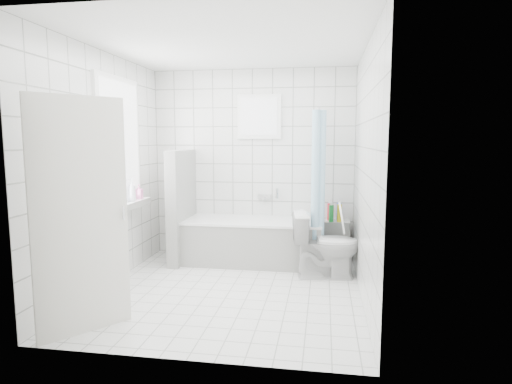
# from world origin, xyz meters

# --- Properties ---
(ground) EXTENTS (3.00, 3.00, 0.00)m
(ground) POSITION_xyz_m (0.00, 0.00, 0.00)
(ground) COLOR white
(ground) RESTS_ON ground
(ceiling) EXTENTS (3.00, 3.00, 0.00)m
(ceiling) POSITION_xyz_m (0.00, 0.00, 2.60)
(ceiling) COLOR white
(ceiling) RESTS_ON ground
(wall_back) EXTENTS (2.80, 0.02, 2.60)m
(wall_back) POSITION_xyz_m (0.00, 1.50, 1.30)
(wall_back) COLOR white
(wall_back) RESTS_ON ground
(wall_front) EXTENTS (2.80, 0.02, 2.60)m
(wall_front) POSITION_xyz_m (0.00, -1.50, 1.30)
(wall_front) COLOR white
(wall_front) RESTS_ON ground
(wall_left) EXTENTS (0.02, 3.00, 2.60)m
(wall_left) POSITION_xyz_m (-1.40, 0.00, 1.30)
(wall_left) COLOR white
(wall_left) RESTS_ON ground
(wall_right) EXTENTS (0.02, 3.00, 2.60)m
(wall_right) POSITION_xyz_m (1.40, 0.00, 1.30)
(wall_right) COLOR white
(wall_right) RESTS_ON ground
(window_left) EXTENTS (0.01, 0.90, 1.40)m
(window_left) POSITION_xyz_m (-1.35, 0.30, 1.60)
(window_left) COLOR white
(window_left) RESTS_ON wall_left
(window_back) EXTENTS (0.50, 0.01, 0.50)m
(window_back) POSITION_xyz_m (0.10, 1.46, 1.95)
(window_back) COLOR white
(window_back) RESTS_ON wall_back
(window_sill) EXTENTS (0.18, 1.02, 0.08)m
(window_sill) POSITION_xyz_m (-1.31, 0.30, 0.86)
(window_sill) COLOR white
(window_sill) RESTS_ON wall_left
(door) EXTENTS (0.53, 0.65, 2.00)m
(door) POSITION_xyz_m (-1.00, -1.17, 1.00)
(door) COLOR silver
(door) RESTS_ON ground
(bathtub) EXTENTS (1.81, 0.77, 0.58)m
(bathtub) POSITION_xyz_m (0.07, 1.12, 0.29)
(bathtub) COLOR white
(bathtub) RESTS_ON ground
(partition_wall) EXTENTS (0.15, 0.85, 1.50)m
(partition_wall) POSITION_xyz_m (-0.90, 1.07, 0.75)
(partition_wall) COLOR white
(partition_wall) RESTS_ON ground
(tiled_ledge) EXTENTS (0.40, 0.24, 0.55)m
(tiled_ledge) POSITION_xyz_m (1.15, 1.38, 0.28)
(tiled_ledge) COLOR white
(tiled_ledge) RESTS_ON ground
(toilet) EXTENTS (0.83, 0.54, 0.79)m
(toilet) POSITION_xyz_m (1.03, 0.65, 0.40)
(toilet) COLOR white
(toilet) RESTS_ON ground
(curtain_rod) EXTENTS (0.02, 0.80, 0.02)m
(curtain_rod) POSITION_xyz_m (0.92, 1.10, 2.00)
(curtain_rod) COLOR silver
(curtain_rod) RESTS_ON wall_back
(shower_curtain) EXTENTS (0.14, 0.48, 1.78)m
(shower_curtain) POSITION_xyz_m (0.92, 0.97, 1.10)
(shower_curtain) COLOR #4297C2
(shower_curtain) RESTS_ON curtain_rod
(tub_faucet) EXTENTS (0.18, 0.06, 0.06)m
(tub_faucet) POSITION_xyz_m (0.17, 1.46, 0.85)
(tub_faucet) COLOR silver
(tub_faucet) RESTS_ON wall_back
(sill_bottles) EXTENTS (0.15, 0.81, 0.28)m
(sill_bottles) POSITION_xyz_m (-1.30, 0.22, 1.02)
(sill_bottles) COLOR #E95AA4
(sill_bottles) RESTS_ON window_sill
(ledge_bottles) EXTENTS (0.19, 0.17, 0.24)m
(ledge_bottles) POSITION_xyz_m (1.15, 1.36, 0.67)
(ledge_bottles) COLOR #168832
(ledge_bottles) RESTS_ON tiled_ledge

